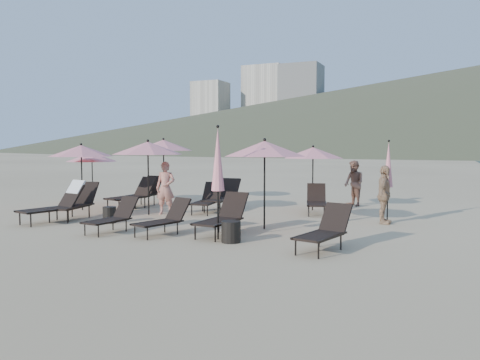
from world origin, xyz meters
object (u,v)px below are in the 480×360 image
at_px(lounger_6, 133,194).
at_px(beachgoer_c, 384,195).
at_px(lounger_9, 223,196).
at_px(umbrella_open_5, 92,157).
at_px(side_table_1, 231,232).
at_px(umbrella_open_3, 163,145).
at_px(umbrella_open_1, 148,148).
at_px(umbrella_open_0, 81,151).
at_px(lounger_7, 143,192).
at_px(umbrella_open_2, 265,149).
at_px(beachgoer_b, 354,183).
at_px(umbrella_open_4, 313,153).
at_px(lounger_3, 164,218).
at_px(lounger_5, 325,230).
at_px(umbrella_closed_0, 218,160).
at_px(lounger_8, 208,199).
at_px(lounger_10, 317,200).
at_px(lounger_0, 75,202).
at_px(lounger_1, 57,203).
at_px(side_table_0, 109,215).
at_px(lounger_4, 223,216).
at_px(umbrella_closed_1, 388,165).
at_px(lounger_2, 113,216).
at_px(beachgoer_a, 166,188).

relative_size(lounger_6, beachgoer_c, 1.19).
xyz_separation_m(lounger_9, umbrella_open_5, (-5.18, -0.54, 1.28)).
bearing_deg(side_table_1, umbrella_open_3, 133.44).
bearing_deg(umbrella_open_1, umbrella_open_0, 178.76).
height_order(lounger_7, umbrella_open_2, umbrella_open_2).
relative_size(beachgoer_b, beachgoer_c, 1.01).
height_order(lounger_9, umbrella_open_4, umbrella_open_4).
bearing_deg(lounger_3, beachgoer_b, 83.09).
bearing_deg(lounger_6, lounger_5, -15.31).
bearing_deg(umbrella_open_2, beachgoer_b, 78.14).
xyz_separation_m(umbrella_closed_0, side_table_1, (0.42, -0.19, -1.60)).
xyz_separation_m(umbrella_open_4, umbrella_closed_0, (-0.67, -5.79, -0.11)).
bearing_deg(umbrella_open_5, umbrella_closed_0, -29.22).
xyz_separation_m(lounger_7, beachgoer_b, (7.05, 3.10, 0.33)).
height_order(lounger_8, umbrella_open_1, umbrella_open_1).
bearing_deg(side_table_1, lounger_10, 83.75).
bearing_deg(umbrella_open_3, umbrella_open_5, -137.62).
distance_m(umbrella_open_0, umbrella_open_4, 7.85).
distance_m(lounger_0, lounger_1, 0.68).
bearing_deg(umbrella_open_0, lounger_6, 39.24).
relative_size(lounger_1, umbrella_open_4, 0.89).
xyz_separation_m(lounger_5, umbrella_open_0, (-9.08, 2.84, 1.58)).
relative_size(umbrella_open_4, umbrella_open_5, 1.10).
distance_m(lounger_9, side_table_0, 4.15).
xyz_separation_m(lounger_3, lounger_7, (-3.85, 4.50, 0.10)).
xyz_separation_m(lounger_1, lounger_10, (6.38, 4.66, -0.12)).
xyz_separation_m(lounger_3, lounger_8, (-0.86, 3.90, 0.05)).
relative_size(umbrella_open_0, side_table_0, 4.96).
height_order(lounger_4, umbrella_closed_1, umbrella_closed_1).
bearing_deg(lounger_7, umbrella_open_2, -25.80).
distance_m(lounger_6, umbrella_open_1, 2.44).
distance_m(lounger_2, beachgoer_b, 9.07).
bearing_deg(lounger_8, lounger_3, -86.55).
distance_m(lounger_4, lounger_7, 6.52).
height_order(umbrella_open_3, side_table_1, umbrella_open_3).
relative_size(lounger_9, beachgoer_a, 1.09).
height_order(lounger_6, lounger_8, lounger_6).
xyz_separation_m(lounger_8, umbrella_open_5, (-5.00, 0.22, 1.32)).
height_order(lounger_7, umbrella_open_1, umbrella_open_1).
xyz_separation_m(lounger_2, lounger_10, (3.84, 5.33, 0.04)).
height_order(lounger_8, umbrella_open_4, umbrella_open_4).
bearing_deg(lounger_1, umbrella_open_0, 129.68).
relative_size(lounger_10, umbrella_closed_0, 0.65).
bearing_deg(lounger_7, lounger_5, -30.78).
distance_m(lounger_8, beachgoer_c, 5.58).
bearing_deg(umbrella_closed_0, lounger_7, 139.92).
distance_m(side_table_0, beachgoer_c, 7.74).
distance_m(lounger_1, lounger_2, 2.63).
distance_m(lounger_5, lounger_8, 6.33).
relative_size(umbrella_open_0, umbrella_open_1, 0.96).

